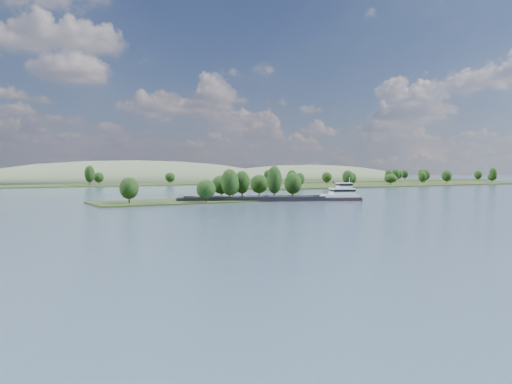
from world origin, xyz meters
TOP-DOWN VIEW (x-y plane):
  - ground at (0.00, 120.00)m, footprint 1800.00×1800.00m
  - tree_island at (6.85, 179.40)m, footprint 100.00×32.56m
  - right_bank at (231.58, 299.47)m, footprint 320.00×90.00m
  - back_shoreline at (7.40, 399.80)m, footprint 900.00×60.00m
  - hill_east at (260.00, 470.00)m, footprint 260.00×140.00m
  - hill_west at (60.00, 500.00)m, footprint 320.00×160.00m
  - cargo_barge at (24.19, 165.26)m, footprint 74.23×37.06m

SIDE VIEW (x-z plane):
  - ground at x=0.00m, z-range 0.00..0.00m
  - hill_east at x=260.00m, z-range -18.00..18.00m
  - hill_west at x=60.00m, z-range -22.00..22.00m
  - back_shoreline at x=7.40m, z-range -7.55..9.02m
  - right_bank at x=231.58m, z-range -6.65..8.64m
  - cargo_barge at x=24.19m, z-range -3.87..6.47m
  - tree_island at x=6.85m, z-range -3.63..11.64m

